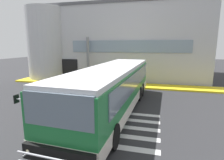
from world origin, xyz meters
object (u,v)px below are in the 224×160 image
(entry_support_column, at_px, (88,60))
(passenger_by_doorway, at_px, (103,74))
(passenger_near_column, at_px, (93,74))
(passenger_at_curb_edge, at_px, (112,74))
(safety_bollard_yellow, at_px, (107,83))
(bus_main_foreground, at_px, (113,89))

(entry_support_column, relative_size, passenger_by_doorway, 2.74)
(entry_support_column, xyz_separation_m, passenger_near_column, (0.78, -0.79, -1.33))
(entry_support_column, xyz_separation_m, passenger_at_curb_edge, (2.69, -0.26, -1.37))
(entry_support_column, bearing_deg, safety_bollard_yellow, -35.58)
(bus_main_foreground, xyz_separation_m, passenger_near_column, (-3.77, 6.80, -0.22))
(passenger_at_curb_edge, distance_m, safety_bollard_yellow, 1.67)
(passenger_by_doorway, bearing_deg, passenger_at_curb_edge, 16.27)
(entry_support_column, distance_m, safety_bollard_yellow, 3.68)
(bus_main_foreground, bearing_deg, passenger_at_curb_edge, 104.33)
(entry_support_column, height_order, safety_bollard_yellow, entry_support_column)
(bus_main_foreground, relative_size, passenger_near_column, 7.18)
(passenger_at_curb_edge, bearing_deg, bus_main_foreground, -75.67)
(entry_support_column, xyz_separation_m, safety_bollard_yellow, (2.52, -1.80, -2.00))
(entry_support_column, relative_size, bus_main_foreground, 0.38)
(passenger_near_column, distance_m, passenger_by_doorway, 1.07)
(entry_support_column, bearing_deg, passenger_at_curb_edge, -5.60)
(passenger_near_column, bearing_deg, bus_main_foreground, -60.95)
(entry_support_column, height_order, passenger_by_doorway, entry_support_column)
(passenger_near_column, bearing_deg, entry_support_column, 134.76)
(passenger_by_doorway, distance_m, passenger_at_curb_edge, 0.90)
(entry_support_column, bearing_deg, passenger_near_column, -45.24)
(bus_main_foreground, xyz_separation_m, passenger_by_doorway, (-2.74, 7.07, -0.26))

